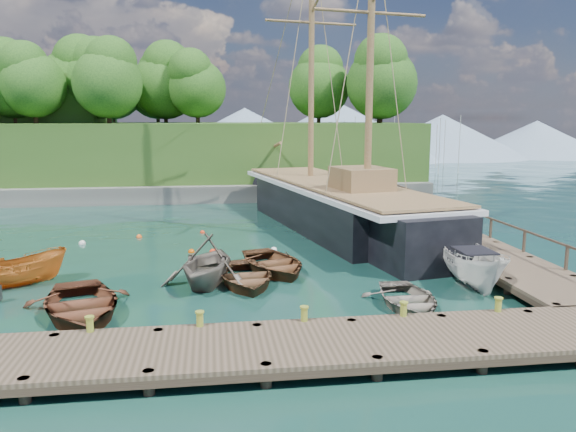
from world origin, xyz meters
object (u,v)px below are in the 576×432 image
(rowboat_0, at_px, (81,316))
(rowboat_4, at_px, (273,271))
(rowboat_1, at_px, (207,285))
(rowboat_3, at_px, (408,307))
(motorboat_orange, at_px, (20,286))
(cabin_boat_white, at_px, (472,286))
(schooner, at_px, (335,209))
(rowboat_2, at_px, (245,284))

(rowboat_0, bearing_deg, rowboat_4, 18.14)
(rowboat_1, xyz_separation_m, rowboat_3, (6.86, -3.49, 0.00))
(motorboat_orange, xyz_separation_m, cabin_boat_white, (17.41, -2.46, 0.00))
(rowboat_0, relative_size, schooner, 0.18)
(cabin_boat_white, bearing_deg, motorboat_orange, 177.91)
(motorboat_orange, distance_m, cabin_boat_white, 17.58)
(schooner, bearing_deg, rowboat_2, -130.26)
(rowboat_0, xyz_separation_m, rowboat_1, (4.11, 2.90, 0.00))
(rowboat_1, relative_size, rowboat_2, 0.94)
(rowboat_0, relative_size, rowboat_3, 1.32)
(rowboat_0, bearing_deg, cabin_boat_white, -9.89)
(rowboat_4, xyz_separation_m, motorboat_orange, (-9.99, -0.71, 0.00))
(rowboat_2, bearing_deg, rowboat_4, 48.14)
(rowboat_1, height_order, cabin_boat_white, rowboat_1)
(rowboat_2, relative_size, rowboat_3, 1.15)
(rowboat_0, relative_size, motorboat_orange, 1.35)
(rowboat_0, height_order, rowboat_1, rowboat_1)
(motorboat_orange, bearing_deg, rowboat_2, -125.55)
(rowboat_0, xyz_separation_m, cabin_boat_white, (14.29, 1.40, 0.00))
(rowboat_1, height_order, motorboat_orange, rowboat_1)
(rowboat_4, relative_size, cabin_boat_white, 0.96)
(rowboat_2, height_order, cabin_boat_white, cabin_boat_white)
(rowboat_4, height_order, cabin_boat_white, cabin_boat_white)
(rowboat_1, height_order, schooner, schooner)
(rowboat_0, bearing_deg, rowboat_3, -18.57)
(rowboat_0, xyz_separation_m, schooner, (11.55, 13.45, 1.16))
(schooner, bearing_deg, rowboat_1, -135.98)
(rowboat_0, distance_m, rowboat_4, 8.26)
(rowboat_2, xyz_separation_m, schooner, (5.97, 10.56, 1.16))
(schooner, bearing_deg, rowboat_3, -103.15)
(rowboat_3, height_order, schooner, schooner)
(rowboat_2, xyz_separation_m, motorboat_orange, (-8.70, 0.97, 0.00))
(rowboat_3, bearing_deg, rowboat_2, 148.64)
(rowboat_2, relative_size, motorboat_orange, 1.18)
(rowboat_3, xyz_separation_m, rowboat_4, (-4.09, 5.16, 0.00))
(rowboat_2, xyz_separation_m, cabin_boat_white, (8.71, -1.49, 0.00))
(rowboat_2, distance_m, schooner, 12.19)
(rowboat_1, height_order, rowboat_2, rowboat_1)
(rowboat_1, bearing_deg, cabin_boat_white, 8.33)
(rowboat_2, xyz_separation_m, rowboat_4, (1.29, 1.68, 0.00))
(rowboat_3, relative_size, rowboat_4, 0.82)
(rowboat_1, bearing_deg, motorboat_orange, -170.87)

